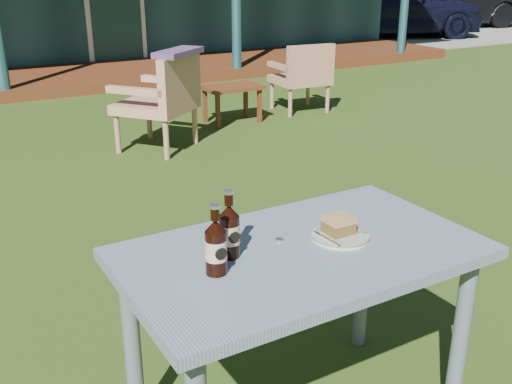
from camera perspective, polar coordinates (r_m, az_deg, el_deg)
ground at (r=3.62m, az=-10.53°, el=-5.80°), size 80.00×80.00×0.00m
gravel_strip at (r=16.42m, az=14.96°, el=14.68°), size 9.00×6.00×0.02m
car_near at (r=14.64m, az=12.43°, el=17.00°), size 4.56×3.19×1.44m
cafe_table at (r=2.05m, az=4.28°, el=-7.85°), size 1.20×0.70×0.72m
plate at (r=2.09m, az=8.03°, el=-4.14°), size 0.20×0.20×0.01m
cake_slice at (r=2.08m, az=7.86°, el=-3.06°), size 0.09×0.09×0.06m
fork at (r=2.04m, az=6.77°, el=-4.44°), size 0.02×0.14×0.00m
cola_bottle_near at (r=1.91m, az=-2.56°, el=-3.69°), size 0.07×0.07×0.23m
cola_bottle_far at (r=1.81m, az=-3.84°, el=-5.19°), size 0.07×0.07×0.23m
bottle_cap at (r=2.05m, az=2.24°, el=-4.58°), size 0.03×0.03×0.01m
armchair_left at (r=5.50m, az=-8.81°, el=8.93°), size 0.87×0.86×0.86m
armchair_right at (r=6.91m, az=4.53°, el=11.14°), size 0.62×0.59×0.78m
floral_throw at (r=5.34m, az=-7.39°, el=13.05°), size 0.57×0.51×0.05m
side_table at (r=6.44m, az=-2.29°, el=9.60°), size 0.60×0.40×0.40m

